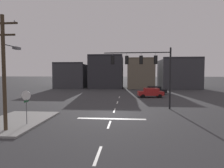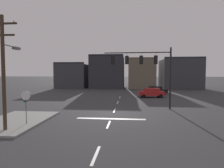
{
  "view_description": "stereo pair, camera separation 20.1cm",
  "coord_description": "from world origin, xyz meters",
  "px_view_note": "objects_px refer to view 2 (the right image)",
  "views": [
    {
      "loc": [
        1.55,
        -19.73,
        4.27
      ],
      "look_at": [
        -0.3,
        2.21,
        3.0
      ],
      "focal_mm": 31.13,
      "sensor_mm": 36.0,
      "label": 1
    },
    {
      "loc": [
        1.75,
        -19.72,
        4.27
      ],
      "look_at": [
        -0.3,
        2.21,
        3.0
      ],
      "focal_mm": 31.13,
      "sensor_mm": 36.0,
      "label": 2
    }
  ],
  "objects_px": {
    "car_lot_nearside": "(156,90)",
    "car_lot_middle": "(151,92)",
    "utility_pole": "(4,68)",
    "stop_sign": "(26,99)",
    "signal_mast_near_side": "(147,65)"
  },
  "relations": [
    {
      "from": "signal_mast_near_side",
      "to": "utility_pole",
      "type": "bearing_deg",
      "value": -137.56
    },
    {
      "from": "stop_sign",
      "to": "utility_pole",
      "type": "bearing_deg",
      "value": -112.91
    },
    {
      "from": "car_lot_middle",
      "to": "car_lot_nearside",
      "type": "bearing_deg",
      "value": 74.58
    },
    {
      "from": "signal_mast_near_side",
      "to": "car_lot_middle",
      "type": "height_order",
      "value": "signal_mast_near_side"
    },
    {
      "from": "stop_sign",
      "to": "car_lot_middle",
      "type": "relative_size",
      "value": 0.62
    },
    {
      "from": "signal_mast_near_side",
      "to": "car_lot_middle",
      "type": "relative_size",
      "value": 1.72
    },
    {
      "from": "signal_mast_near_side",
      "to": "utility_pole",
      "type": "relative_size",
      "value": 0.95
    },
    {
      "from": "signal_mast_near_side",
      "to": "car_lot_nearside",
      "type": "distance_m",
      "value": 16.52
    },
    {
      "from": "car_lot_nearside",
      "to": "car_lot_middle",
      "type": "height_order",
      "value": "same"
    },
    {
      "from": "utility_pole",
      "to": "stop_sign",
      "type": "bearing_deg",
      "value": 67.09
    },
    {
      "from": "stop_sign",
      "to": "car_lot_middle",
      "type": "height_order",
      "value": "stop_sign"
    },
    {
      "from": "stop_sign",
      "to": "car_lot_middle",
      "type": "xyz_separation_m",
      "value": [
        12.04,
        19.29,
        -1.29
      ]
    },
    {
      "from": "car_lot_nearside",
      "to": "car_lot_middle",
      "type": "relative_size",
      "value": 0.98
    },
    {
      "from": "car_lot_nearside",
      "to": "signal_mast_near_side",
      "type": "bearing_deg",
      "value": -100.92
    },
    {
      "from": "car_lot_nearside",
      "to": "car_lot_middle",
      "type": "bearing_deg",
      "value": -105.42
    }
  ]
}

